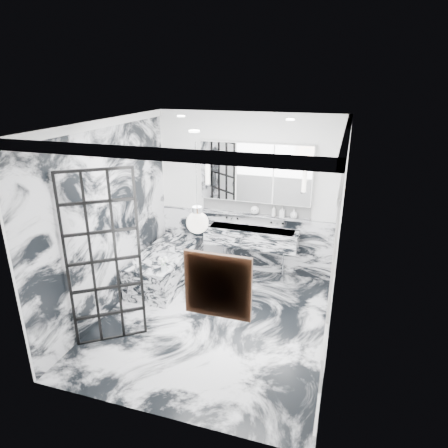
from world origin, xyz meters
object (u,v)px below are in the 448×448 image
(crittall_door, at_px, (104,261))
(trough_sink, at_px, (251,237))
(mirror_cabinet, at_px, (256,173))
(bathtub, at_px, (166,266))

(crittall_door, distance_m, trough_sink, 2.73)
(crittall_door, xyz_separation_m, mirror_cabinet, (1.33, 2.52, 0.66))
(crittall_door, distance_m, mirror_cabinet, 2.92)
(crittall_door, bearing_deg, bathtub, 53.95)
(bathtub, bearing_deg, trough_sink, 26.48)
(trough_sink, height_order, bathtub, trough_sink)
(mirror_cabinet, relative_size, bathtub, 1.15)
(mirror_cabinet, xyz_separation_m, bathtub, (-1.32, -0.83, -1.54))
(crittall_door, height_order, trough_sink, crittall_door)
(mirror_cabinet, bearing_deg, trough_sink, -90.00)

